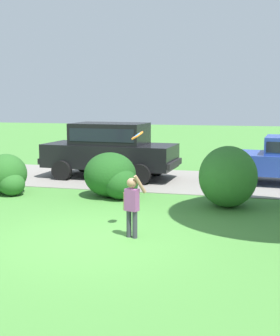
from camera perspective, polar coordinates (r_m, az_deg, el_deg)
ground_plane at (r=9.19m, az=-5.66°, el=-8.81°), size 80.00×80.00×0.00m
driveway_strip at (r=15.62m, az=2.88°, el=-1.50°), size 28.00×4.40×0.02m
shrub_near_tree at (r=13.88m, az=-16.20°, el=-0.90°), size 1.31×1.25×1.16m
shrub_centre_left at (r=12.87m, az=-3.46°, el=-1.08°), size 1.61×1.50×1.26m
shrub_centre at (r=11.90m, az=10.88°, el=-1.05°), size 1.48×1.69×1.56m
parked_suv at (r=15.91m, az=-3.75°, el=2.57°), size 4.79×2.30×1.92m
child_thrower at (r=9.08m, az=-1.01°, el=-4.30°), size 0.48×0.23×1.29m
frisbee at (r=9.33m, az=-0.35°, el=4.06°), size 0.27×0.28×0.21m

